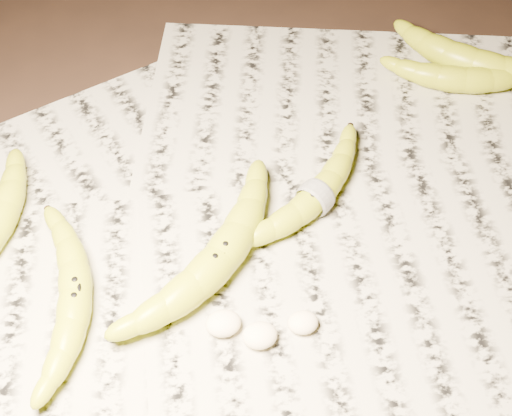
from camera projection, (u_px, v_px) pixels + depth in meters
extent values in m
plane|color=black|center=(276.00, 242.00, 0.77)|extent=(3.00, 3.00, 0.00)
cube|color=#A9A791|center=(264.00, 242.00, 0.77)|extent=(0.90, 0.70, 0.01)
torus|color=white|center=(315.00, 196.00, 0.78)|extent=(0.03, 0.04, 0.04)
ellipsoid|color=#F7E7BF|center=(223.00, 321.00, 0.69)|extent=(0.04, 0.03, 0.02)
ellipsoid|color=#F7E7BF|center=(260.00, 334.00, 0.68)|extent=(0.03, 0.03, 0.02)
ellipsoid|color=#F7E7BF|center=(303.00, 321.00, 0.69)|extent=(0.03, 0.03, 0.02)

